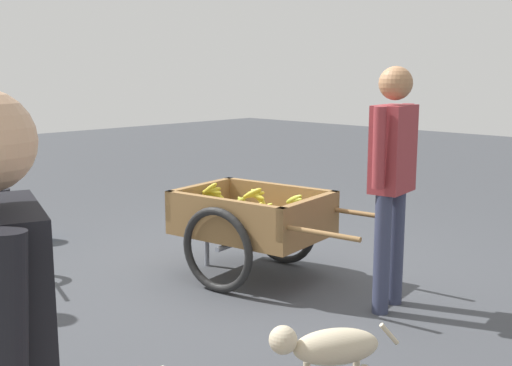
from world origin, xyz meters
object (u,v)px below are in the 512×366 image
at_px(vendor_person, 392,166).
at_px(plastic_bucket, 34,228).
at_px(fruit_cart, 253,222).
at_px(dog, 328,347).

height_order(vendor_person, plastic_bucket, vendor_person).
relative_size(fruit_cart, plastic_bucket, 6.82).
bearing_deg(vendor_person, plastic_bucket, 14.57).
xyz_separation_m(fruit_cart, vendor_person, (-1.13, -0.17, 0.54)).
bearing_deg(vendor_person, fruit_cart, 8.63).
relative_size(fruit_cart, vendor_person, 1.06).
relative_size(vendor_person, plastic_bucket, 6.42).
xyz_separation_m(vendor_person, plastic_bucket, (3.38, 0.88, -0.86)).
distance_m(dog, plastic_bucket, 3.86).
height_order(fruit_cart, vendor_person, vendor_person).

